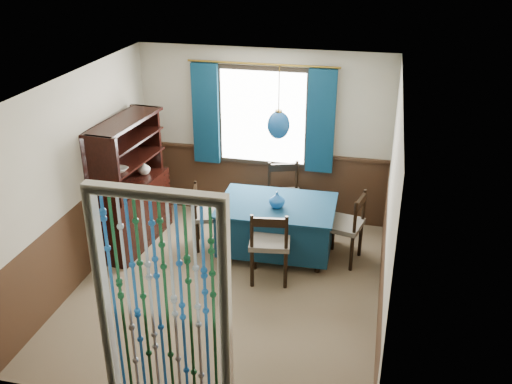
% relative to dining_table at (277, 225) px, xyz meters
% --- Properties ---
extents(floor, '(4.00, 4.00, 0.00)m').
position_rel_dining_table_xyz_m(floor, '(-0.41, -0.94, -0.42)').
color(floor, brown).
rests_on(floor, ground).
extents(ceiling, '(4.00, 4.00, 0.00)m').
position_rel_dining_table_xyz_m(ceiling, '(-0.41, -0.94, 2.08)').
color(ceiling, silver).
rests_on(ceiling, ground).
extents(wall_back, '(3.60, 0.00, 3.60)m').
position_rel_dining_table_xyz_m(wall_back, '(-0.41, 1.06, 0.83)').
color(wall_back, '#BAB198').
rests_on(wall_back, ground).
extents(wall_front, '(3.60, 0.00, 3.60)m').
position_rel_dining_table_xyz_m(wall_front, '(-0.41, -2.94, 0.83)').
color(wall_front, '#BAB198').
rests_on(wall_front, ground).
extents(wall_left, '(0.00, 4.00, 4.00)m').
position_rel_dining_table_xyz_m(wall_left, '(-2.21, -0.94, 0.83)').
color(wall_left, '#BAB198').
rests_on(wall_left, ground).
extents(wall_right, '(0.00, 4.00, 4.00)m').
position_rel_dining_table_xyz_m(wall_right, '(1.39, -0.94, 0.83)').
color(wall_right, '#BAB198').
rests_on(wall_right, ground).
extents(wainscot_back, '(3.60, 0.00, 3.60)m').
position_rel_dining_table_xyz_m(wainscot_back, '(-0.41, 1.05, 0.08)').
color(wainscot_back, '#3B2516').
rests_on(wainscot_back, ground).
extents(wainscot_front, '(3.60, 0.00, 3.60)m').
position_rel_dining_table_xyz_m(wainscot_front, '(-0.41, -2.92, 0.08)').
color(wainscot_front, '#3B2516').
rests_on(wainscot_front, ground).
extents(wainscot_left, '(0.00, 4.00, 4.00)m').
position_rel_dining_table_xyz_m(wainscot_left, '(-2.20, -0.94, 0.08)').
color(wainscot_left, '#3B2516').
rests_on(wainscot_left, ground).
extents(wainscot_right, '(0.00, 4.00, 4.00)m').
position_rel_dining_table_xyz_m(wainscot_right, '(1.37, -0.94, 0.08)').
color(wainscot_right, '#3B2516').
rests_on(wainscot_right, ground).
extents(window, '(1.32, 0.12, 1.42)m').
position_rel_dining_table_xyz_m(window, '(-0.41, 1.01, 1.13)').
color(window, black).
rests_on(window, wall_back).
extents(doorway, '(1.16, 0.12, 2.18)m').
position_rel_dining_table_xyz_m(doorway, '(-0.41, -2.88, 0.63)').
color(doorway, silver).
rests_on(doorway, ground).
extents(dining_table, '(1.52, 1.07, 0.72)m').
position_rel_dining_table_xyz_m(dining_table, '(0.00, 0.00, 0.00)').
color(dining_table, '#0C2B42').
rests_on(dining_table, floor).
extents(chair_near, '(0.54, 0.52, 0.97)m').
position_rel_dining_table_xyz_m(chair_near, '(0.04, -0.66, 0.10)').
color(chair_near, black).
rests_on(chair_near, floor).
extents(chair_far, '(0.60, 0.58, 0.96)m').
position_rel_dining_table_xyz_m(chair_far, '(-0.03, 0.71, 0.09)').
color(chair_far, black).
rests_on(chair_far, floor).
extents(chair_left, '(0.53, 0.54, 0.88)m').
position_rel_dining_table_xyz_m(chair_left, '(-0.94, -0.02, 0.05)').
color(chair_left, black).
rests_on(chair_left, floor).
extents(chair_right, '(0.55, 0.56, 0.96)m').
position_rel_dining_table_xyz_m(chair_right, '(0.89, 0.01, 0.09)').
color(chair_right, black).
rests_on(chair_right, floor).
extents(sideboard, '(0.59, 1.39, 1.76)m').
position_rel_dining_table_xyz_m(sideboard, '(-1.96, -0.17, 0.19)').
color(sideboard, black).
rests_on(sideboard, floor).
extents(pendant_lamp, '(0.28, 0.28, 0.88)m').
position_rel_dining_table_xyz_m(pendant_lamp, '(-0.00, -0.00, 1.37)').
color(pendant_lamp, olive).
rests_on(pendant_lamp, ceiling).
extents(vase_table, '(0.23, 0.23, 0.19)m').
position_rel_dining_table_xyz_m(vase_table, '(0.01, -0.08, 0.40)').
color(vase_table, '#144B8E').
rests_on(vase_table, dining_table).
extents(bowl_shelf, '(0.27, 0.27, 0.05)m').
position_rel_dining_table_xyz_m(bowl_shelf, '(-1.90, -0.50, 0.81)').
color(bowl_shelf, beige).
rests_on(bowl_shelf, sideboard).
extents(vase_sideboard, '(0.25, 0.25, 0.20)m').
position_rel_dining_table_xyz_m(vase_sideboard, '(-1.90, 0.20, 0.56)').
color(vase_sideboard, beige).
rests_on(vase_sideboard, sideboard).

